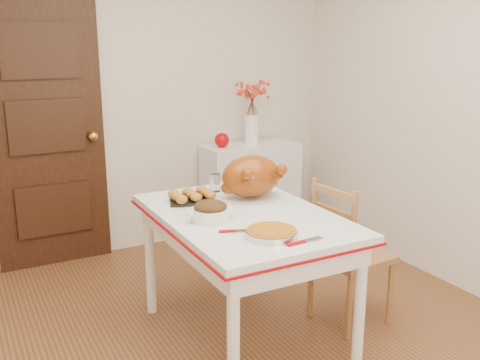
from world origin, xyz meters
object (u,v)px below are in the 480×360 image
kitchen_table (244,278)px  pumpkin_pie (271,231)px  turkey_platter (251,179)px  sideboard (251,190)px  chair_oak (352,252)px

kitchen_table → pumpkin_pie: size_ratio=5.06×
pumpkin_pie → kitchen_table: bearing=81.2°
turkey_platter → kitchen_table: bearing=-109.4°
turkey_platter → pumpkin_pie: size_ratio=1.65×
sideboard → chair_oak: 1.66m
sideboard → turkey_platter: 1.62m
chair_oak → turkey_platter: turkey_platter is taller
kitchen_table → pumpkin_pie: 0.58m
kitchen_table → chair_oak: (0.70, -0.11, 0.06)m
chair_oak → turkey_platter: bearing=56.0°
sideboard → kitchen_table: sideboard is taller
sideboard → chair_oak: bearing=-97.0°
sideboard → pumpkin_pie: pumpkin_pie is taller
turkey_platter → pumpkin_pie: bearing=-91.2°
kitchen_table → chair_oak: size_ratio=1.44×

